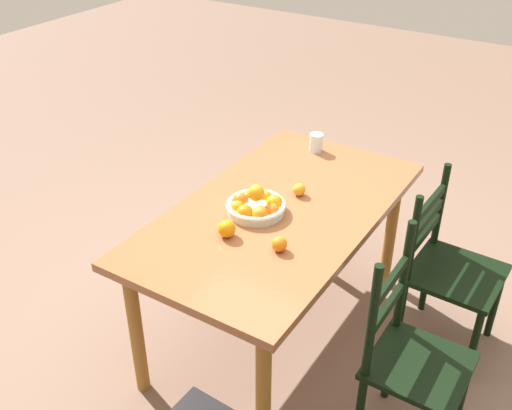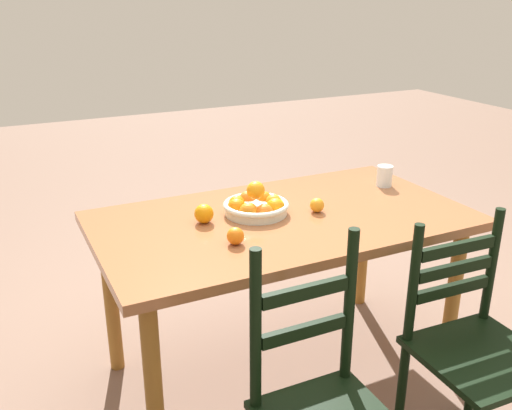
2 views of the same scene
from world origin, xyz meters
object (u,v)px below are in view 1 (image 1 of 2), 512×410
fruit_bowl (256,206)px  orange_loose_0 (299,190)px  chair_near_window (447,270)px  drinking_glass (316,143)px  orange_loose_2 (227,229)px  chair_by_cabinet (410,360)px  dining_table (279,223)px  orange_loose_1 (279,244)px

fruit_bowl → orange_loose_0: size_ratio=4.54×
chair_near_window → drinking_glass: chair_near_window is taller
chair_near_window → orange_loose_2: (0.71, -0.81, 0.36)m
chair_near_window → chair_by_cabinet: bearing=-173.6°
orange_loose_2 → orange_loose_0: bearing=168.5°
fruit_bowl → chair_by_cabinet: bearing=77.5°
dining_table → orange_loose_2: 0.36m
dining_table → orange_loose_0: bearing=172.0°
chair_by_cabinet → drinking_glass: size_ratio=9.70×
orange_loose_2 → drinking_glass: size_ratio=0.78×
chair_by_cabinet → fruit_bowl: size_ratio=3.51×
dining_table → drinking_glass: 0.66m
chair_near_window → fruit_bowl: 1.00m
orange_loose_2 → drinking_glass: bearing=-176.5°
fruit_bowl → orange_loose_1: 0.32m
chair_near_window → orange_loose_0: size_ratio=14.79×
chair_near_window → chair_by_cabinet: 0.67m
dining_table → orange_loose_1: bearing=30.1°
chair_by_cabinet → orange_loose_0: chair_by_cabinet is taller
orange_loose_1 → drinking_glass: (-0.93, -0.31, 0.02)m
drinking_glass → dining_table: bearing=12.0°
chair_by_cabinet → orange_loose_2: (0.04, -0.86, 0.36)m
dining_table → chair_near_window: size_ratio=1.72×
orange_loose_1 → orange_loose_2: size_ratio=0.84×
chair_by_cabinet → dining_table: bearing=70.5°
chair_by_cabinet → fruit_bowl: chair_by_cabinet is taller
orange_loose_0 → orange_loose_1: orange_loose_1 is taller
orange_loose_0 → dining_table: bearing=-8.0°
dining_table → fruit_bowl: fruit_bowl is taller
dining_table → chair_near_window: 0.86m
chair_near_window → orange_loose_2: bearing=133.3°
chair_by_cabinet → drinking_glass: 1.35m
orange_loose_2 → fruit_bowl: bearing=178.7°
orange_loose_2 → dining_table: bearing=166.9°
chair_near_window → orange_loose_0: bearing=110.0°
dining_table → fruit_bowl: 0.17m
chair_by_cabinet → orange_loose_0: (-0.44, -0.76, 0.35)m
fruit_bowl → drinking_glass: size_ratio=2.76×
chair_by_cabinet → drinking_glass: chair_by_cabinet is taller
orange_loose_0 → chair_near_window: bearing=107.9°
orange_loose_0 → orange_loose_2: bearing=-11.5°
fruit_bowl → orange_loose_2: (0.23, -0.01, 0.00)m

